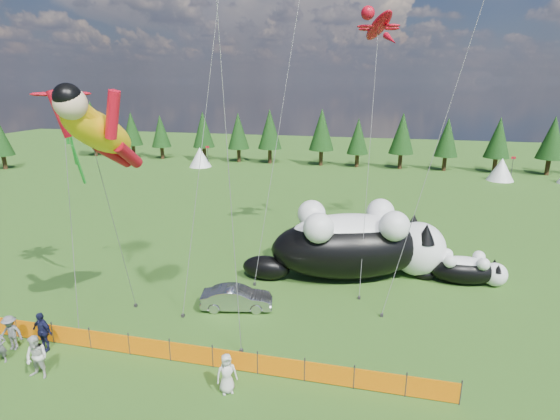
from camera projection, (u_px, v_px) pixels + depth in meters
name	position (u px, v px, depth m)	size (l,w,h in m)	color
ground	(217.00, 328.00, 21.87)	(160.00, 160.00, 0.00)	#16380A
safety_fence	(191.00, 354.00, 18.93)	(22.06, 0.06, 1.10)	#262626
tree_line	(330.00, 138.00, 62.75)	(90.00, 4.00, 8.00)	black
festival_tents	(409.00, 166.00, 56.40)	(50.00, 3.20, 2.80)	white
cat_large	(357.00, 243.00, 27.12)	(12.51, 7.20, 4.63)	black
cat_small	(467.00, 269.00, 26.47)	(5.34, 1.99, 1.93)	black
car	(237.00, 298.00, 23.53)	(1.33, 3.81, 1.26)	#AAAAAE
spectator_b	(37.00, 357.00, 17.93)	(0.93, 0.55, 1.92)	silver
spectator_c	(42.00, 332.00, 19.78)	(1.13, 0.58, 1.92)	#141637
spectator_d	(11.00, 333.00, 19.88)	(1.10, 0.57, 1.70)	slate
spectator_e	(227.00, 374.00, 17.12)	(0.83, 0.54, 1.69)	silver
superhero_kite	(99.00, 131.00, 17.93)	(4.54, 5.67, 12.31)	yellow
gecko_kite	(379.00, 26.00, 27.52)	(4.50, 10.66, 17.05)	red
flower_kite	(62.00, 97.00, 21.12)	(3.29, 4.42, 11.53)	red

